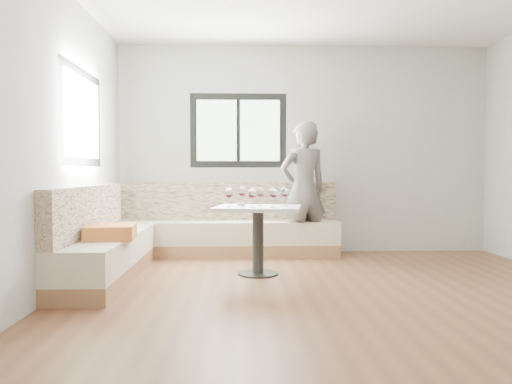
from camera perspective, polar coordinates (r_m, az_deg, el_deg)
room at (r=4.44m, az=8.58°, el=6.42°), size 5.01×5.01×2.81m
banquette at (r=5.99m, az=-8.71°, el=-5.00°), size 2.90×2.80×0.95m
table at (r=5.29m, az=0.22°, el=-3.62°), size 0.98×0.82×0.73m
person at (r=6.45m, az=5.45°, el=0.33°), size 0.74×0.60×1.74m
olive_ramekin at (r=5.34m, az=-1.75°, el=-1.42°), size 0.09×0.09×0.03m
wine_glass_a at (r=5.19m, az=-3.11°, el=-0.16°), size 0.09×0.09×0.20m
wine_glass_b at (r=5.09m, az=-0.43°, el=-0.20°), size 0.09×0.09×0.20m
wine_glass_c at (r=5.13m, az=2.00°, el=-0.19°), size 0.09×0.09×0.20m
wine_glass_d at (r=5.36m, az=0.52°, el=-0.08°), size 0.09×0.09×0.20m
wine_glass_e at (r=5.31m, az=3.31°, el=-0.10°), size 0.09×0.09×0.20m
wine_glass_f at (r=5.50m, az=-1.59°, el=-0.02°), size 0.09×0.09×0.20m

